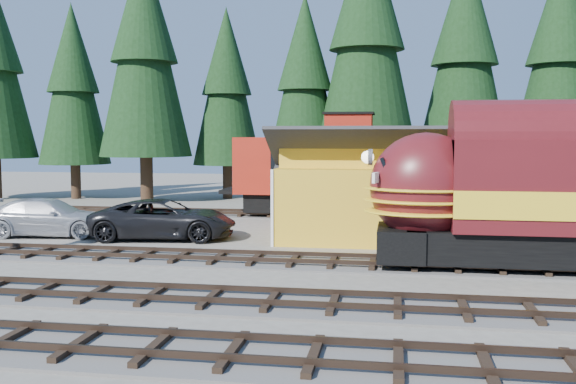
% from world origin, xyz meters
% --- Properties ---
extents(ground, '(120.00, 120.00, 0.00)m').
position_xyz_m(ground, '(0.00, 0.00, 0.00)').
color(ground, '#6B665B').
rests_on(ground, ground).
extents(track_spur, '(32.00, 3.20, 0.33)m').
position_xyz_m(track_spur, '(-10.00, 18.00, 0.06)').
color(track_spur, '#4C4947').
rests_on(track_spur, ground).
extents(depot, '(12.80, 7.00, 5.30)m').
position_xyz_m(depot, '(-0.00, 10.50, 2.96)').
color(depot, '#C6891B').
rests_on(depot, ground).
extents(conifer_backdrop, '(80.91, 22.89, 17.28)m').
position_xyz_m(conifer_backdrop, '(7.03, 24.53, 10.32)').
color(conifer_backdrop, black).
rests_on(conifer_backdrop, ground).
extents(caboose, '(11.11, 3.22, 5.78)m').
position_xyz_m(caboose, '(-4.46, 18.00, 2.83)').
color(caboose, black).
rests_on(caboose, ground).
extents(pickup_truck_a, '(7.12, 3.99, 1.88)m').
position_xyz_m(pickup_truck_a, '(-11.47, 8.82, 0.94)').
color(pickup_truck_a, black).
rests_on(pickup_truck_a, ground).
extents(pickup_truck_b, '(6.55, 3.36, 1.82)m').
position_xyz_m(pickup_truck_b, '(-17.32, 8.72, 0.91)').
color(pickup_truck_b, '#AEAFB6').
rests_on(pickup_truck_b, ground).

